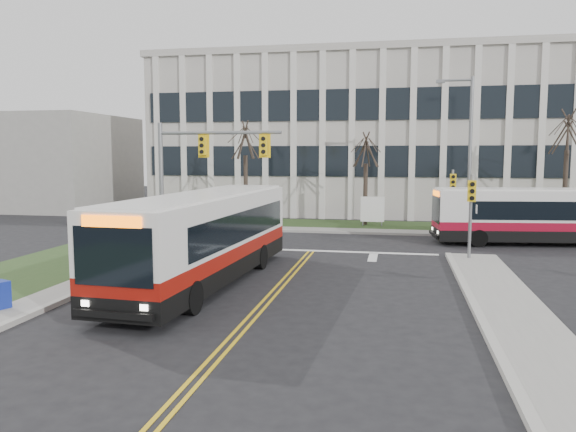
# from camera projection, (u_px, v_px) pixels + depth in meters

# --- Properties ---
(ground) EXTENTS (120.00, 120.00, 0.00)m
(ground) POSITION_uv_depth(u_px,v_px,m) (276.00, 291.00, 19.33)
(ground) COLOR black
(ground) RESTS_ON ground
(sidewalk_east) EXTENTS (2.00, 26.00, 0.14)m
(sidewalk_east) POSITION_uv_depth(u_px,v_px,m) (546.00, 353.00, 13.02)
(sidewalk_east) COLOR #9E9B93
(sidewalk_east) RESTS_ON ground
(sidewalk_cross) EXTENTS (44.00, 1.60, 0.14)m
(sidewalk_cross) POSITION_uv_depth(u_px,v_px,m) (413.00, 233.00, 33.20)
(sidewalk_cross) COLOR #9E9B93
(sidewalk_cross) RESTS_ON ground
(building_lawn) EXTENTS (44.00, 5.00, 0.12)m
(building_lawn) POSITION_uv_depth(u_px,v_px,m) (412.00, 227.00, 35.94)
(building_lawn) COLOR #2C471E
(building_lawn) RESTS_ON ground
(office_building) EXTENTS (40.00, 16.00, 12.00)m
(office_building) POSITION_uv_depth(u_px,v_px,m) (410.00, 139.00, 47.00)
(office_building) COLOR beige
(office_building) RESTS_ON ground
(building_annex) EXTENTS (12.00, 12.00, 8.00)m
(building_annex) POSITION_uv_depth(u_px,v_px,m) (50.00, 162.00, 49.21)
(building_annex) COLOR #9E9B93
(building_annex) RESTS_ON ground
(mast_arm_signal) EXTENTS (6.11, 0.38, 6.20)m
(mast_arm_signal) POSITION_uv_depth(u_px,v_px,m) (193.00, 163.00, 26.93)
(mast_arm_signal) COLOR slate
(mast_arm_signal) RESTS_ON ground
(signal_pole_near) EXTENTS (0.34, 0.39, 3.80)m
(signal_pole_near) POSITION_uv_depth(u_px,v_px,m) (471.00, 205.00, 24.42)
(signal_pole_near) COLOR slate
(signal_pole_near) RESTS_ON ground
(signal_pole_far) EXTENTS (0.34, 0.39, 3.80)m
(signal_pole_far) POSITION_uv_depth(u_px,v_px,m) (452.00, 192.00, 32.71)
(signal_pole_far) COLOR slate
(signal_pole_far) RESTS_ON ground
(streetlight) EXTENTS (2.15, 0.25, 9.20)m
(streetlight) POSITION_uv_depth(u_px,v_px,m) (467.00, 146.00, 33.04)
(streetlight) COLOR slate
(streetlight) RESTS_ON ground
(directory_sign) EXTENTS (1.50, 0.12, 2.00)m
(directory_sign) POSITION_uv_depth(u_px,v_px,m) (372.00, 210.00, 35.80)
(directory_sign) COLOR slate
(directory_sign) RESTS_ON ground
(tree_left) EXTENTS (1.80, 1.80, 7.70)m
(tree_left) POSITION_uv_depth(u_px,v_px,m) (245.00, 142.00, 37.44)
(tree_left) COLOR #42352B
(tree_left) RESTS_ON ground
(tree_mid) EXTENTS (1.80, 1.80, 6.82)m
(tree_mid) POSITION_uv_depth(u_px,v_px,m) (366.00, 151.00, 36.18)
(tree_mid) COLOR #42352B
(tree_mid) RESTS_ON ground
(tree_right) EXTENTS (1.80, 1.80, 8.25)m
(tree_right) POSITION_uv_depth(u_px,v_px,m) (568.00, 134.00, 33.59)
(tree_right) COLOR #42352B
(tree_right) RESTS_ON ground
(bus_main) EXTENTS (3.30, 12.17, 3.21)m
(bus_main) POSITION_uv_depth(u_px,v_px,m) (205.00, 240.00, 20.23)
(bus_main) COLOR silver
(bus_main) RESTS_ON ground
(bus_cross) EXTENTS (10.93, 3.61, 2.86)m
(bus_cross) POSITION_uv_depth(u_px,v_px,m) (541.00, 217.00, 29.11)
(bus_cross) COLOR silver
(bus_cross) RESTS_ON ground
(newspaper_box_blue) EXTENTS (0.63, 0.60, 0.95)m
(newspaper_box_blue) POSITION_uv_depth(u_px,v_px,m) (0.00, 297.00, 16.60)
(newspaper_box_blue) COLOR navy
(newspaper_box_blue) RESTS_ON ground
(newspaper_box_red) EXTENTS (0.53, 0.48, 0.95)m
(newspaper_box_red) POSITION_uv_depth(u_px,v_px,m) (90.00, 271.00, 20.23)
(newspaper_box_red) COLOR maroon
(newspaper_box_red) RESTS_ON ground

